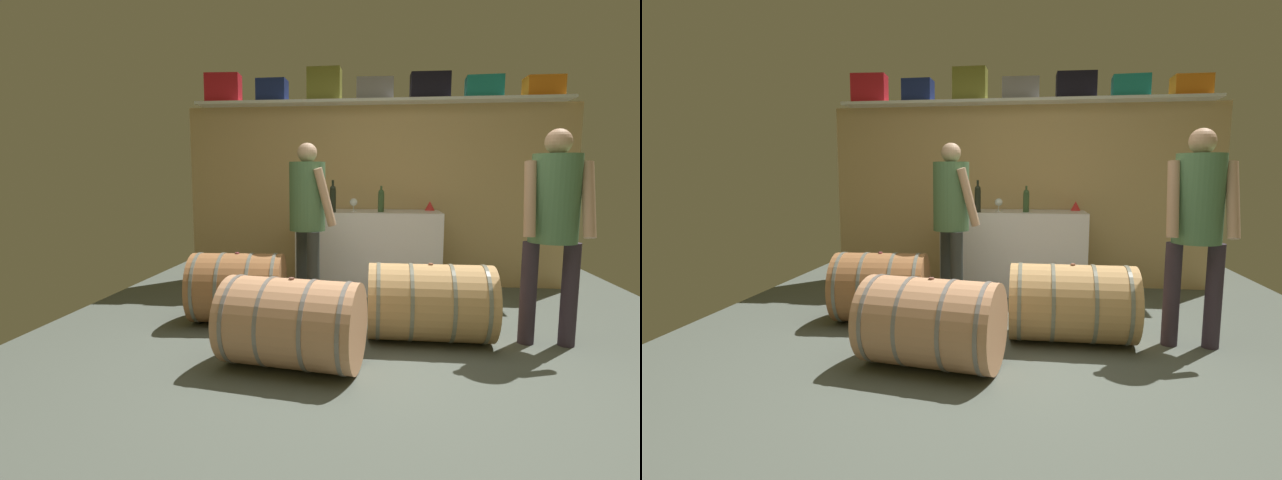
% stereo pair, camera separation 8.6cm
% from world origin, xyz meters
% --- Properties ---
extents(ground_plane, '(5.64, 8.37, 0.02)m').
position_xyz_m(ground_plane, '(0.00, 0.65, -0.01)').
color(ground_plane, '#535B52').
extents(back_wall_panel, '(4.44, 0.10, 2.08)m').
position_xyz_m(back_wall_panel, '(0.00, 2.59, 1.04)').
color(back_wall_panel, tan).
rests_on(back_wall_panel, ground).
extents(high_shelf_board, '(4.08, 0.40, 0.03)m').
position_xyz_m(high_shelf_board, '(0.00, 2.44, 2.09)').
color(high_shelf_board, white).
rests_on(high_shelf_board, back_wall_panel).
extents(toolcase_red, '(0.40, 0.26, 0.32)m').
position_xyz_m(toolcase_red, '(-1.76, 2.44, 2.27)').
color(toolcase_red, red).
rests_on(toolcase_red, high_shelf_board).
extents(toolcase_navy, '(0.33, 0.26, 0.25)m').
position_xyz_m(toolcase_navy, '(-1.19, 2.44, 2.23)').
color(toolcase_navy, navy).
rests_on(toolcase_navy, high_shelf_board).
extents(toolcase_olive, '(0.37, 0.27, 0.36)m').
position_xyz_m(toolcase_olive, '(-0.59, 2.44, 2.29)').
color(toolcase_olive, olive).
rests_on(toolcase_olive, high_shelf_board).
extents(toolcase_grey, '(0.41, 0.20, 0.24)m').
position_xyz_m(toolcase_grey, '(-0.03, 2.44, 2.23)').
color(toolcase_grey, gray).
rests_on(toolcase_grey, high_shelf_board).
extents(toolcase_black, '(0.43, 0.25, 0.28)m').
position_xyz_m(toolcase_black, '(0.57, 2.44, 2.25)').
color(toolcase_black, black).
rests_on(toolcase_black, high_shelf_board).
extents(toolcase_teal, '(0.40, 0.30, 0.23)m').
position_xyz_m(toolcase_teal, '(1.14, 2.44, 2.22)').
color(toolcase_teal, '#19837F').
rests_on(toolcase_teal, high_shelf_board).
extents(toolcase_orange, '(0.38, 0.27, 0.22)m').
position_xyz_m(toolcase_orange, '(1.76, 2.44, 2.22)').
color(toolcase_orange, orange).
rests_on(toolcase_orange, high_shelf_board).
extents(work_cabinet, '(1.54, 0.64, 0.89)m').
position_xyz_m(work_cabinet, '(-0.07, 2.21, 0.45)').
color(work_cabinet, white).
rests_on(work_cabinet, ground).
extents(wine_bottle_green, '(0.07, 0.07, 0.28)m').
position_xyz_m(wine_bottle_green, '(0.06, 2.07, 1.02)').
color(wine_bottle_green, '#35512F').
rests_on(wine_bottle_green, work_cabinet).
extents(wine_bottle_dark, '(0.07, 0.07, 0.34)m').
position_xyz_m(wine_bottle_dark, '(-0.45, 1.98, 1.04)').
color(wine_bottle_dark, black).
rests_on(wine_bottle_dark, work_cabinet).
extents(wine_glass, '(0.08, 0.08, 0.14)m').
position_xyz_m(wine_glass, '(-0.24, 2.15, 0.99)').
color(wine_glass, white).
rests_on(wine_glass, work_cabinet).
extents(red_funnel, '(0.11, 0.11, 0.10)m').
position_xyz_m(red_funnel, '(0.60, 2.38, 0.95)').
color(red_funnel, red).
rests_on(red_funnel, work_cabinet).
extents(wine_barrel_near, '(0.83, 0.66, 0.62)m').
position_xyz_m(wine_barrel_near, '(-1.18, 0.90, 0.31)').
color(wine_barrel_near, '#A1683D').
rests_on(wine_barrel_near, ground).
extents(wine_barrel_far, '(0.95, 0.61, 0.61)m').
position_xyz_m(wine_barrel_far, '(0.44, 0.62, 0.30)').
color(wine_barrel_far, tan).
rests_on(wine_barrel_far, ground).
extents(wine_barrel_flank, '(1.00, 0.74, 0.62)m').
position_xyz_m(wine_barrel_flank, '(-0.53, -0.03, 0.30)').
color(wine_barrel_flank, tan).
rests_on(wine_barrel_flank, ground).
extents(winemaker_pouring, '(0.46, 0.52, 1.58)m').
position_xyz_m(winemaker_pouring, '(-0.62, 1.35, 0.97)').
color(winemaker_pouring, '#2F3432').
rests_on(winemaker_pouring, ground).
extents(visitor_tasting, '(0.49, 0.40, 1.62)m').
position_xyz_m(visitor_tasting, '(1.32, 0.63, 1.00)').
color(visitor_tasting, '#352A36').
rests_on(visitor_tasting, ground).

